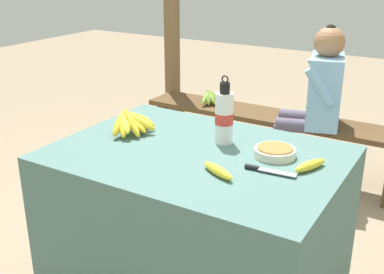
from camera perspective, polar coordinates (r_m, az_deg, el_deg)
The scene contains 10 objects.
market_counter at distance 2.19m, azimuth 0.58°, elevation -10.26°, with size 1.21×0.87×0.70m.
banana_bunch_ripe at distance 2.23m, azimuth -7.25°, elevation 1.86°, with size 0.18×0.26×0.13m.
serving_bowl at distance 2.01m, azimuth 9.80°, elevation -1.69°, with size 0.17×0.17×0.04m.
water_bottle at distance 2.09m, azimuth 3.83°, elevation 2.41°, with size 0.08×0.08×0.30m.
loose_banana_front at distance 1.82m, azimuth 3.10°, elevation -4.00°, with size 0.17×0.11×0.04m.
loose_banana_side at distance 1.91m, azimuth 13.82°, elevation -3.28°, with size 0.10×0.17×0.04m.
knife at distance 1.87m, azimuth 8.37°, elevation -3.81°, with size 0.20×0.04×0.02m.
wooden_bench at distance 3.42m, azimuth 9.36°, elevation 1.64°, with size 1.88×0.32×0.43m.
seated_vendor at distance 3.21m, azimuth 14.52°, elevation 4.78°, with size 0.46×0.43×1.08m.
banana_bunch_green at distance 3.59m, azimuth 2.24°, elevation 4.81°, with size 0.14×0.26×0.12m.
Camera 1 is at (0.95, -1.62, 1.49)m, focal length 45.00 mm.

